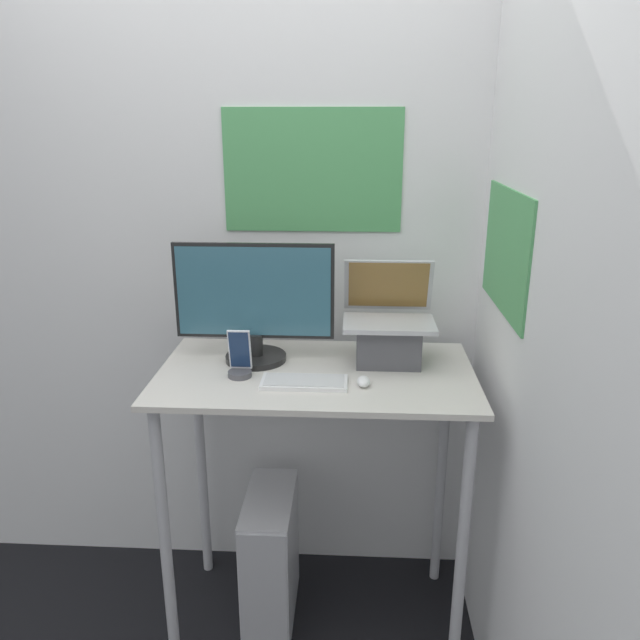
{
  "coord_description": "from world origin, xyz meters",
  "views": [
    {
      "loc": [
        0.12,
        -1.62,
        1.83
      ],
      "look_at": [
        0.01,
        0.3,
        1.2
      ],
      "focal_mm": 35.0,
      "sensor_mm": 36.0,
      "label": 1
    }
  ],
  "objects": [
    {
      "name": "wall_back",
      "position": [
        -0.0,
        0.68,
        1.3
      ],
      "size": [
        6.0,
        0.06,
        2.6
      ],
      "color": "silver",
      "rests_on": "ground_plane"
    },
    {
      "name": "wall_side_right",
      "position": [
        0.61,
        0.0,
        1.3
      ],
      "size": [
        0.06,
        6.0,
        2.6
      ],
      "color": "silver",
      "rests_on": "ground_plane"
    },
    {
      "name": "desk",
      "position": [
        0.0,
        0.3,
        0.85
      ],
      "size": [
        1.05,
        0.6,
        1.02
      ],
      "color": "beige",
      "rests_on": "ground_plane"
    },
    {
      "name": "laptop",
      "position": [
        0.24,
        0.39,
        1.13
      ],
      "size": [
        0.31,
        0.25,
        0.34
      ],
      "color": "#4C4C51",
      "rests_on": "desk"
    },
    {
      "name": "monitor",
      "position": [
        -0.22,
        0.39,
        1.22
      ],
      "size": [
        0.54,
        0.21,
        0.41
      ],
      "color": "black",
      "rests_on": "desk"
    },
    {
      "name": "keyboard",
      "position": [
        -0.03,
        0.19,
        1.03
      ],
      "size": [
        0.27,
        0.12,
        0.02
      ],
      "color": "white",
      "rests_on": "desk"
    },
    {
      "name": "mouse",
      "position": [
        0.16,
        0.19,
        1.04
      ],
      "size": [
        0.04,
        0.07,
        0.03
      ],
      "color": "white",
      "rests_on": "desk"
    },
    {
      "name": "cell_phone",
      "position": [
        -0.25,
        0.25,
        1.07
      ],
      "size": [
        0.08,
        0.08,
        0.16
      ],
      "color": "#4C4C51",
      "rests_on": "desk"
    },
    {
      "name": "computer_tower",
      "position": [
        -0.17,
        0.31,
        0.26
      ],
      "size": [
        0.18,
        0.4,
        0.52
      ],
      "color": "silver",
      "rests_on": "ground_plane"
    }
  ]
}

